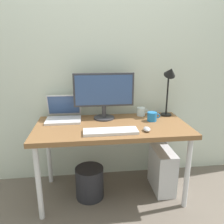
{
  "coord_description": "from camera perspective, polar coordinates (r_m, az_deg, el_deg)",
  "views": [
    {
      "loc": [
        -0.22,
        -1.85,
        1.37
      ],
      "look_at": [
        0.0,
        0.0,
        0.82
      ],
      "focal_mm": 35.67,
      "sensor_mm": 36.0,
      "label": 1
    }
  ],
  "objects": [
    {
      "name": "ground_plane",
      "position": [
        2.31,
        -0.0,
        -19.91
      ],
      "size": [
        6.0,
        6.0,
        0.0
      ],
      "primitive_type": "plane",
      "color": "#665B51"
    },
    {
      "name": "back_wall",
      "position": [
        2.25,
        -1.2,
        14.63
      ],
      "size": [
        4.4,
        0.04,
        2.6
      ],
      "primitive_type": "cube",
      "color": "silver",
      "rests_on": "ground_plane"
    },
    {
      "name": "desk",
      "position": [
        2.0,
        -0.0,
        -5.07
      ],
      "size": [
        1.36,
        0.65,
        0.7
      ],
      "color": "brown",
      "rests_on": "ground_plane"
    },
    {
      "name": "monitor",
      "position": [
        2.09,
        -2.09,
        4.91
      ],
      "size": [
        0.57,
        0.2,
        0.44
      ],
      "color": "#333338",
      "rests_on": "desk"
    },
    {
      "name": "laptop",
      "position": [
        2.16,
        -12.28,
        -0.41
      ],
      "size": [
        0.32,
        0.28,
        0.22
      ],
      "color": "silver",
      "rests_on": "desk"
    },
    {
      "name": "desk_lamp",
      "position": [
        2.21,
        14.54,
        7.95
      ],
      "size": [
        0.11,
        0.16,
        0.5
      ],
      "color": "black",
      "rests_on": "desk"
    },
    {
      "name": "keyboard",
      "position": [
        1.8,
        -0.35,
        -4.99
      ],
      "size": [
        0.44,
        0.14,
        0.02
      ],
      "primitive_type": "cube",
      "color": "silver",
      "rests_on": "desk"
    },
    {
      "name": "mouse",
      "position": [
        1.86,
        8.92,
        -4.37
      ],
      "size": [
        0.06,
        0.09,
        0.03
      ],
      "primitive_type": "ellipsoid",
      "color": "#B2B2B7",
      "rests_on": "desk"
    },
    {
      "name": "coffee_mug",
      "position": [
        2.11,
        10.25,
        -1.15
      ],
      "size": [
        0.12,
        0.09,
        0.08
      ],
      "color": "#1E72BF",
      "rests_on": "desk"
    },
    {
      "name": "glass_cup",
      "position": [
        2.25,
        7.47,
        0.11
      ],
      "size": [
        0.12,
        0.08,
        0.08
      ],
      "color": "silver",
      "rests_on": "desk"
    },
    {
      "name": "computer_tower",
      "position": [
        2.31,
        12.72,
        -14.21
      ],
      "size": [
        0.18,
        0.36,
        0.42
      ],
      "primitive_type": "cube",
      "color": "silver",
      "rests_on": "ground_plane"
    },
    {
      "name": "wastebasket",
      "position": [
        2.19,
        -5.75,
        -17.53
      ],
      "size": [
        0.26,
        0.26,
        0.3
      ],
      "primitive_type": "cylinder",
      "color": "#232328",
      "rests_on": "ground_plane"
    }
  ]
}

